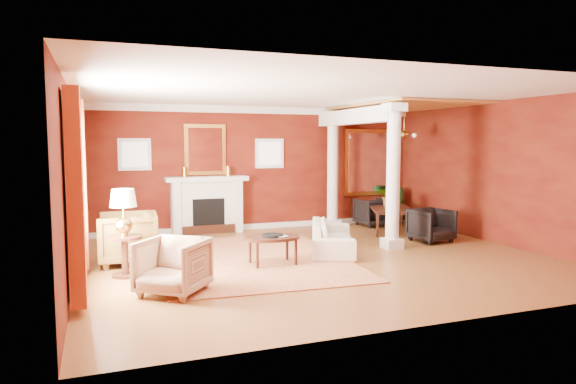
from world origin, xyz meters
name	(u,v)px	position (x,y,z in m)	size (l,w,h in m)	color
ground	(318,259)	(0.00, 0.00, 0.00)	(8.00, 8.00, 0.00)	brown
room_shell	(319,145)	(0.00, 0.00, 2.02)	(8.04, 7.04, 2.92)	#64210D
fireplace	(207,205)	(-1.30, 3.32, 0.65)	(1.85, 0.42, 1.29)	white
overmantel_mirror	(205,150)	(-1.30, 3.45, 1.90)	(0.95, 0.07, 1.15)	gold
flank_window_left	(135,154)	(-2.85, 3.46, 1.80)	(0.70, 0.07, 0.70)	white
flank_window_right	(269,153)	(0.25, 3.46, 1.80)	(0.70, 0.07, 0.70)	white
left_window	(77,188)	(-3.89, -0.60, 1.42)	(0.21, 2.55, 2.60)	white
column_front	(393,175)	(1.70, 0.30, 1.43)	(0.36, 0.36, 2.80)	white
column_back	(333,169)	(1.70, 3.00, 1.43)	(0.36, 0.36, 2.80)	white
header_beam	(355,117)	(1.70, 1.90, 2.62)	(0.30, 3.20, 0.32)	white
amber_ceiling	(404,106)	(2.85, 1.75, 2.87)	(2.30, 3.40, 0.04)	#C5823A
dining_mirror	(367,162)	(2.90, 3.45, 1.55)	(1.30, 0.07, 1.70)	gold
chandelier	(404,134)	(2.90, 1.80, 2.25)	(0.60, 0.62, 0.75)	#B48D38
crown_trim	(259,110)	(0.00, 3.46, 2.82)	(8.00, 0.08, 0.16)	white
base_trim	(260,226)	(0.00, 3.46, 0.06)	(8.00, 0.08, 0.12)	white
rug	(251,259)	(-1.12, 0.37, 0.01)	(3.19, 4.25, 0.02)	maroon
sofa	(333,232)	(0.51, 0.49, 0.38)	(1.93, 0.56, 0.76)	beige
armchair_leopard	(128,236)	(-3.18, 0.79, 0.48)	(0.94, 0.88, 0.97)	black
armchair_stripe	(173,264)	(-2.71, -1.25, 0.42)	(0.81, 0.76, 0.84)	tan
coffee_table	(273,239)	(-0.90, -0.15, 0.44)	(0.96, 0.96, 0.49)	black
coffee_book	(276,230)	(-0.87, -0.22, 0.61)	(0.18, 0.02, 0.24)	black
side_table	(124,219)	(-3.27, -0.07, 0.89)	(0.54, 0.54, 1.35)	black
dining_table	(392,212)	(2.72, 1.96, 0.45)	(1.62, 0.57, 0.90)	black
dining_chair_near	(431,224)	(2.84, 0.62, 0.38)	(0.74, 0.69, 0.76)	black
dining_chair_far	(373,211)	(2.75, 2.87, 0.38)	(0.73, 0.69, 0.76)	black
green_urn	(396,209)	(3.50, 3.00, 0.36)	(0.38, 0.38, 0.92)	#123A17
potted_plant	(391,184)	(2.68, 1.96, 1.12)	(0.50, 0.56, 0.44)	#26591E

